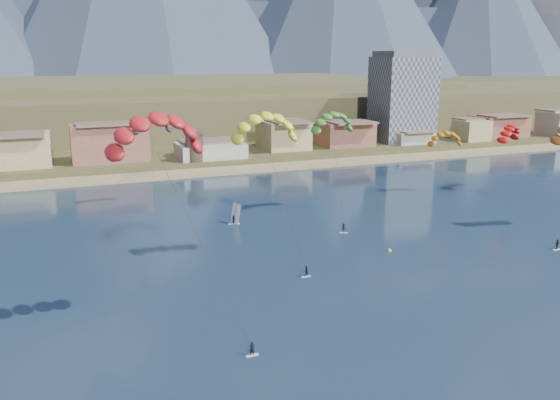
% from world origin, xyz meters
% --- Properties ---
extents(ground, '(2400.00, 2400.00, 0.00)m').
position_xyz_m(ground, '(0.00, 0.00, 0.00)').
color(ground, '#0D1D31').
rests_on(ground, ground).
extents(beach, '(2200.00, 12.00, 0.90)m').
position_xyz_m(beach, '(0.00, 106.00, 0.25)').
color(beach, tan).
rests_on(beach, ground).
extents(land, '(2200.00, 900.00, 4.00)m').
position_xyz_m(land, '(0.00, 560.00, 0.00)').
color(land, brown).
rests_on(land, ground).
extents(foothills, '(940.00, 210.00, 18.00)m').
position_xyz_m(foothills, '(22.39, 232.47, 9.08)').
color(foothills, brown).
rests_on(foothills, ground).
extents(town, '(400.00, 24.00, 12.00)m').
position_xyz_m(town, '(-40.00, 122.00, 8.00)').
color(town, beige).
rests_on(town, ground).
extents(apartment_tower, '(20.00, 16.00, 32.00)m').
position_xyz_m(apartment_tower, '(85.00, 128.00, 17.82)').
color(apartment_tower, gray).
rests_on(apartment_tower, ground).
extents(watchtower, '(5.82, 5.82, 8.60)m').
position_xyz_m(watchtower, '(5.00, 114.00, 6.37)').
color(watchtower, '#47382D').
rests_on(watchtower, ground).
extents(kitesurfer_red, '(14.56, 13.55, 28.20)m').
position_xyz_m(kitesurfer_red, '(-21.79, 14.21, 24.54)').
color(kitesurfer_red, silver).
rests_on(kitesurfer_red, ground).
extents(kitesurfer_yellow, '(11.23, 12.53, 25.28)m').
position_xyz_m(kitesurfer_yellow, '(-1.89, 33.28, 22.20)').
color(kitesurfer_yellow, silver).
rests_on(kitesurfer_yellow, ground).
extents(kitesurfer_green, '(10.92, 18.48, 24.29)m').
position_xyz_m(kitesurfer_green, '(21.13, 56.05, 19.46)').
color(kitesurfer_green, silver).
rests_on(kitesurfer_green, ground).
extents(distant_kite_dark, '(9.74, 6.77, 21.43)m').
position_xyz_m(distant_kite_dark, '(-13.09, 74.58, 18.58)').
color(distant_kite_dark, '#262626').
rests_on(distant_kite_dark, ground).
extents(distant_kite_orange, '(9.25, 6.69, 16.83)m').
position_xyz_m(distant_kite_orange, '(53.96, 61.62, 13.76)').
color(distant_kite_orange, '#262626').
rests_on(distant_kite_orange, ground).
extents(distant_kite_red, '(10.09, 7.86, 17.91)m').
position_xyz_m(distant_kite_red, '(70.31, 58.70, 14.72)').
color(distant_kite_red, '#262626').
rests_on(distant_kite_red, ground).
extents(windsurfer, '(2.38, 2.62, 4.07)m').
position_xyz_m(windsurfer, '(-1.01, 54.14, 1.29)').
color(windsurfer, silver).
rests_on(windsurfer, ground).
extents(buoy, '(0.72, 0.72, 0.72)m').
position_xyz_m(buoy, '(18.76, 28.82, 0.12)').
color(buoy, yellow).
rests_on(buoy, ground).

